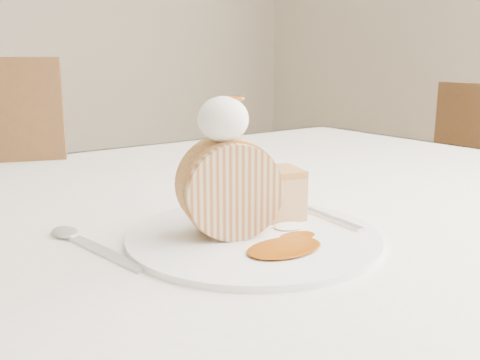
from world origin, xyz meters
TOP-DOWN VIEW (x-y plane):
  - table at (0.00, 0.20)m, footprint 1.40×0.90m
  - chair_end at (1.19, 0.48)m, footprint 0.41×0.41m
  - plate at (-0.02, 0.03)m, footprint 0.33×0.33m
  - roulade_slice at (-0.04, 0.04)m, footprint 0.11×0.08m
  - cake_chunk at (0.03, 0.06)m, footprint 0.07×0.07m
  - whipped_cream at (-0.05, 0.04)m, footprint 0.05×0.05m
  - caramel_drizzle at (-0.04, 0.04)m, footprint 0.03×0.02m
  - caramel_pool at (-0.03, -0.03)m, footprint 0.09×0.07m
  - fork at (0.08, 0.02)m, footprint 0.04×0.16m
  - spoon at (-0.16, 0.08)m, footprint 0.05×0.15m

SIDE VIEW (x-z plane):
  - chair_end at x=1.19m, z-range 0.06..0.91m
  - table at x=0.00m, z-range 0.29..1.04m
  - spoon at x=-0.16m, z-range 0.75..0.75m
  - plate at x=-0.02m, z-range 0.75..0.76m
  - fork at x=0.08m, z-range 0.76..0.76m
  - caramel_pool at x=-0.03m, z-range 0.76..0.76m
  - cake_chunk at x=0.03m, z-range 0.76..0.81m
  - roulade_slice at x=-0.04m, z-range 0.76..0.85m
  - whipped_cream at x=-0.05m, z-range 0.85..0.90m
  - caramel_drizzle at x=-0.04m, z-range 0.90..0.90m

